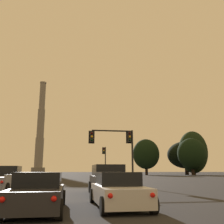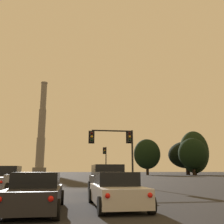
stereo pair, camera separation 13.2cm
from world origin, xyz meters
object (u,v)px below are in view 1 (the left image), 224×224
object	(u,v)px
sedan_right_lane_second	(118,191)
traffic_light_far_right	(105,158)
pickup_truck_left_lane_front	(0,181)
sedan_center_lane_second	(38,193)
smokestack	(40,136)
suv_right_lane_front	(108,180)
traffic_light_overhead_right	(118,143)

from	to	relation	value
sedan_right_lane_second	traffic_light_far_right	bearing A→B (deg)	82.54
sedan_right_lane_second	pickup_truck_left_lane_front	bearing A→B (deg)	128.94
sedan_center_lane_second	smokestack	bearing A→B (deg)	96.57
suv_right_lane_front	smokestack	distance (m)	140.86
suv_right_lane_front	traffic_light_far_right	world-z (taller)	traffic_light_far_right
pickup_truck_left_lane_front	traffic_light_far_right	bearing A→B (deg)	69.90
sedan_right_lane_second	traffic_light_far_right	xyz separation A→B (m)	(4.35, 37.23, 3.13)
pickup_truck_left_lane_front	sedan_center_lane_second	size ratio (longest dim) A/B	1.17
smokestack	suv_right_lane_front	bearing A→B (deg)	-81.86
sedan_right_lane_second	smokestack	distance (m)	146.69
traffic_light_overhead_right	traffic_light_far_right	xyz separation A→B (m)	(1.79, 23.23, -0.31)
suv_right_lane_front	traffic_light_far_right	size ratio (longest dim) A/B	0.85
sedan_center_lane_second	suv_right_lane_front	size ratio (longest dim) A/B	0.96
sedan_right_lane_second	suv_right_lane_front	bearing A→B (deg)	85.14
suv_right_lane_front	traffic_light_far_right	xyz separation A→B (m)	(3.93, 31.26, 2.90)
pickup_truck_left_lane_front	traffic_light_overhead_right	distance (m)	11.47
sedan_center_lane_second	traffic_light_far_right	world-z (taller)	traffic_light_far_right
sedan_center_lane_second	sedan_right_lane_second	distance (m)	3.24
pickup_truck_left_lane_front	sedan_right_lane_second	bearing A→B (deg)	-49.93
traffic_light_far_right	smokestack	world-z (taller)	smokestack
traffic_light_far_right	smokestack	xyz separation A→B (m)	(-23.66, 106.76, 17.23)
smokestack	sedan_right_lane_second	bearing A→B (deg)	-82.36
pickup_truck_left_lane_front	suv_right_lane_front	bearing A→B (deg)	-15.12
suv_right_lane_front	sedan_right_lane_second	size ratio (longest dim) A/B	1.04
sedan_center_lane_second	traffic_light_far_right	size ratio (longest dim) A/B	0.81
sedan_right_lane_second	traffic_light_far_right	world-z (taller)	traffic_light_far_right
pickup_truck_left_lane_front	suv_right_lane_front	world-z (taller)	suv_right_lane_front
sedan_right_lane_second	traffic_light_overhead_right	bearing A→B (deg)	78.82
sedan_right_lane_second	sedan_center_lane_second	bearing A→B (deg)	-169.20
suv_right_lane_front	traffic_light_overhead_right	distance (m)	8.91
traffic_light_far_right	smokestack	distance (m)	110.69
sedan_right_lane_second	traffic_light_far_right	distance (m)	37.61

